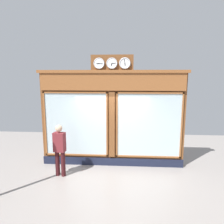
% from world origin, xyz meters
% --- Properties ---
extents(ground_plane, '(14.00, 14.00, 0.00)m').
position_xyz_m(ground_plane, '(0.00, 2.80, 0.00)').
color(ground_plane, gray).
extents(shop_facade, '(5.13, 0.42, 3.89)m').
position_xyz_m(shop_facade, '(-0.00, -0.13, 1.72)').
color(shop_facade, brown).
rests_on(shop_facade, ground_plane).
extents(pedestrian, '(0.39, 0.28, 1.69)m').
position_xyz_m(pedestrian, '(1.61, 0.91, 0.93)').
color(pedestrian, '#3A1316').
rests_on(pedestrian, ground_plane).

